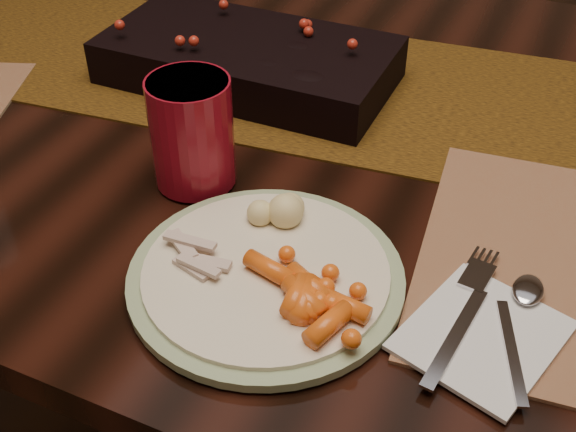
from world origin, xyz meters
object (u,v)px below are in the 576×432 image
at_px(turkey_shreds, 194,253).
at_px(napkin, 482,335).
at_px(dining_table, 376,331).
at_px(mashed_potatoes, 277,208).
at_px(dinner_plate, 266,275).
at_px(red_cup, 192,132).
at_px(centerpiece, 248,53).
at_px(baby_carrots, 295,306).

distance_m(turkey_shreds, napkin, 0.28).
bearing_deg(napkin, turkey_shreds, -156.95).
distance_m(dining_table, mashed_potatoes, 0.49).
bearing_deg(napkin, dinner_plate, -159.41).
height_order(mashed_potatoes, red_cup, red_cup).
height_order(centerpiece, turkey_shreds, centerpiece).
xyz_separation_m(centerpiece, turkey_shreds, (0.13, -0.37, -0.01)).
bearing_deg(dining_table, baby_carrots, -87.89).
bearing_deg(dinner_plate, baby_carrots, -40.22).
xyz_separation_m(dining_table, dinner_plate, (-0.04, -0.32, 0.39)).
xyz_separation_m(centerpiece, napkin, (0.40, -0.34, -0.04)).
relative_size(mashed_potatoes, red_cup, 0.58).
bearing_deg(dining_table, red_cup, -131.99).
distance_m(dining_table, centerpiece, 0.48).
bearing_deg(baby_carrots, dinner_plate, 139.78).
xyz_separation_m(dining_table, centerpiece, (-0.23, 0.04, 0.42)).
bearing_deg(red_cup, centerpiece, 102.31).
bearing_deg(mashed_potatoes, red_cup, 157.95).
bearing_deg(dinner_plate, napkin, 3.80).
distance_m(baby_carrots, red_cup, 0.25).
xyz_separation_m(dining_table, napkin, (0.17, -0.30, 0.38)).
relative_size(dining_table, centerpiece, 4.60).
xyz_separation_m(centerpiece, red_cup, (0.05, -0.24, 0.02)).
xyz_separation_m(dinner_plate, mashed_potatoes, (-0.02, 0.07, 0.03)).
height_order(centerpiece, baby_carrots, centerpiece).
xyz_separation_m(baby_carrots, napkin, (0.16, 0.05, -0.02)).
relative_size(dining_table, red_cup, 14.42).
height_order(dinner_plate, baby_carrots, baby_carrots).
relative_size(mashed_potatoes, turkey_shreds, 1.00).
relative_size(dinner_plate, napkin, 1.92).
bearing_deg(mashed_potatoes, centerpiece, 121.62).
relative_size(baby_carrots, mashed_potatoes, 1.36).
height_order(centerpiece, dinner_plate, centerpiece).
distance_m(napkin, red_cup, 0.37).
relative_size(centerpiece, napkin, 2.83).
bearing_deg(napkin, mashed_potatoes, -176.38).
xyz_separation_m(dining_table, red_cup, (-0.18, -0.20, 0.44)).
distance_m(baby_carrots, mashed_potatoes, 0.13).
distance_m(mashed_potatoes, turkey_shreds, 0.10).
relative_size(centerpiece, dinner_plate, 1.47).
bearing_deg(turkey_shreds, dinner_plate, 13.50).
distance_m(centerpiece, red_cup, 0.24).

